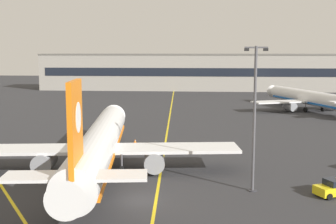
% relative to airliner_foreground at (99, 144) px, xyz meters
% --- Properties ---
extents(ground_plane, '(400.00, 400.00, 0.00)m').
position_rel_airliner_foreground_xyz_m(ground_plane, '(5.83, -8.94, -3.37)').
color(ground_plane, '#2D2D30').
extents(taxiway_centreline, '(9.66, 179.77, 0.01)m').
position_rel_airliner_foreground_xyz_m(taxiway_centreline, '(5.83, 21.06, -3.37)').
color(taxiway_centreline, yellow).
rests_on(taxiway_centreline, ground).
extents(taxiway_lead_in_stripe, '(34.17, 49.66, 0.01)m').
position_rel_airliner_foreground_xyz_m(taxiway_lead_in_stripe, '(-8.17, -6.94, -3.37)').
color(taxiway_lead_in_stripe, yellow).
rests_on(taxiway_lead_in_stripe, ground).
extents(airliner_foreground, '(32.35, 41.49, 11.65)m').
position_rel_airliner_foreground_xyz_m(airliner_foreground, '(0.00, 0.00, 0.00)').
color(airliner_foreground, white).
rests_on(airliner_foreground, ground).
extents(airliner_background, '(27.53, 34.73, 10.12)m').
position_rel_airliner_foreground_xyz_m(airliner_background, '(36.44, 55.35, -0.44)').
color(airliner_background, white).
rests_on(airliner_background, ground).
extents(apron_lamp_post, '(2.24, 0.90, 14.33)m').
position_rel_airliner_foreground_xyz_m(apron_lamp_post, '(16.68, -5.18, 4.11)').
color(apron_lamp_post, '#515156').
rests_on(apron_lamp_post, ground).
extents(service_car_fourth, '(4.57, 3.44, 1.79)m').
position_rel_airliner_foreground_xyz_m(service_car_fourth, '(24.60, -5.91, -2.60)').
color(service_car_fourth, yellow).
rests_on(service_car_fourth, ground).
extents(safety_cone_by_nose_gear, '(0.44, 0.44, 0.55)m').
position_rel_airliner_foreground_xyz_m(safety_cone_by_nose_gear, '(1.42, 16.97, -3.11)').
color(safety_cone_by_nose_gear, orange).
rests_on(safety_cone_by_nose_gear, ground).
extents(terminal_building, '(114.02, 12.40, 12.80)m').
position_rel_airliner_foreground_xyz_m(terminal_building, '(11.18, 107.85, 3.04)').
color(terminal_building, '#9E998E').
rests_on(terminal_building, ground).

